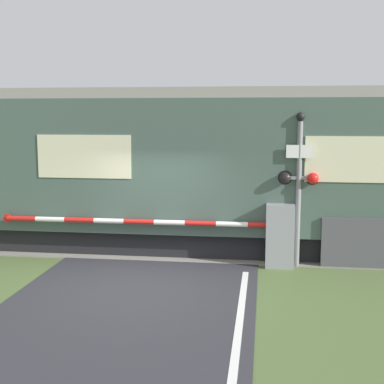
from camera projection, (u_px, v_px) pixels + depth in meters
name	position (u px, v px, depth m)	size (l,w,h in m)	color
ground_plane	(144.00, 284.00, 10.37)	(80.00, 80.00, 0.00)	#4C6033
track_bed	(172.00, 244.00, 13.49)	(36.00, 3.20, 0.13)	gray
train	(105.00, 166.00, 13.44)	(21.48, 3.05, 3.86)	black
crossing_barrier	(255.00, 233.00, 11.51)	(6.58, 0.44, 1.37)	gray
signal_post	(299.00, 180.00, 11.29)	(0.87, 0.26, 3.31)	gray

